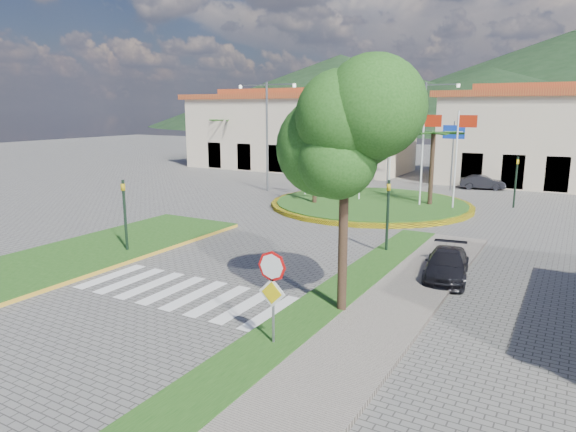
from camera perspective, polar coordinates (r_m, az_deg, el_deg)
The scene contains 23 objects.
ground at distance 15.50m, azimuth -21.81°, elevation -12.35°, with size 160.00×160.00×0.00m, color slate.
sidewalk_right at distance 13.32m, azimuth 2.57°, elevation -15.23°, with size 4.00×28.00×0.15m, color gray.
verge_right at distance 13.84m, azimuth -1.99°, elevation -14.05°, with size 1.60×28.00×0.18m, color #1A4A15.
median_left at distance 23.83m, azimuth -20.42°, elevation -3.58°, with size 5.00×14.00×0.18m, color #1A4A15.
crosswalk at distance 18.02m, azimuth -11.79°, elevation -8.27°, with size 8.00×3.00×0.01m, color silver.
roundabout_island at distance 33.15m, azimuth 9.16°, elevation 1.38°, with size 12.70×12.70×6.00m.
stop_sign at distance 13.10m, azimuth -1.75°, elevation -7.51°, with size 0.80×0.11×2.65m.
deciduous_tree at distance 14.81m, azimuth 6.37°, elevation 8.08°, with size 3.60×3.60×6.80m.
traffic_light_left at distance 22.78m, azimuth -17.69°, elevation 0.71°, with size 0.15×0.18×3.20m.
traffic_light_right at distance 22.09m, azimuth 11.03°, elevation 0.72°, with size 0.15×0.18×3.20m.
traffic_light_far at distance 34.99m, azimuth 24.01°, elevation 3.98°, with size 0.18×0.15×3.20m.
direction_sign_west at distance 41.82m, azimuth 11.11°, elevation 8.11°, with size 1.60×0.14×5.20m.
direction_sign_east at distance 40.50m, azimuth 17.88°, elevation 7.64°, with size 1.60×0.14×5.20m.
street_lamp_centre at distance 39.97m, azimuth 14.83°, elevation 9.16°, with size 4.80×0.16×8.00m.
street_lamp_west at distance 38.45m, azimuth -2.35°, elevation 9.45°, with size 4.80×0.16×8.00m.
building_left at distance 53.08m, azimuth 1.13°, elevation 9.49°, with size 23.32×9.54×8.05m.
building_right at distance 46.64m, azimuth 28.26°, elevation 7.76°, with size 19.08×9.54×8.05m.
hill_far_west at distance 162.79m, azimuth 5.78°, elevation 13.57°, with size 140.00×140.00×22.00m, color black.
hill_near_back at distance 140.22m, azimuth 21.41°, elevation 11.88°, with size 110.00×110.00×16.00m, color black.
white_van at distance 45.51m, azimuth 3.33°, elevation 4.83°, with size 1.81×3.93×1.09m, color #B9B9BB.
car_dark_a at distance 42.75m, azimuth 5.14°, elevation 4.47°, with size 1.52×3.77×1.28m, color black.
car_dark_b at distance 42.30m, azimuth 20.79°, elevation 3.53°, with size 1.15×3.31×1.09m, color black.
car_side_right at distance 19.76m, azimuth 17.23°, elevation -5.16°, with size 1.48×3.65×1.06m, color black.
Camera 1 is at (11.36, -8.57, 6.15)m, focal length 32.00 mm.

